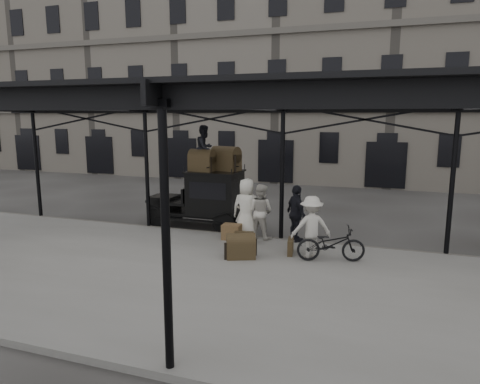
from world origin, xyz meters
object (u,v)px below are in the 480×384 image
(bicycle, at_px, (331,244))
(steamer_trunk_platform, at_px, (241,248))
(steamer_trunk_roof_near, at_px, (202,162))
(taxi, at_px, (207,196))
(porter_official, at_px, (296,214))
(porter_left, at_px, (244,213))

(bicycle, relative_size, steamer_trunk_platform, 2.30)
(steamer_trunk_roof_near, distance_m, steamer_trunk_platform, 4.43)
(taxi, relative_size, porter_official, 1.98)
(porter_left, height_order, bicycle, porter_left)
(steamer_trunk_platform, bearing_deg, porter_left, 83.13)
(steamer_trunk_roof_near, bearing_deg, porter_left, -20.08)
(taxi, distance_m, steamer_trunk_platform, 4.13)
(steamer_trunk_platform, bearing_deg, steamer_trunk_roof_near, 106.75)
(steamer_trunk_platform, bearing_deg, bicycle, -10.41)
(porter_left, xyz_separation_m, bicycle, (3.07, -1.57, -0.32))
(taxi, height_order, bicycle, taxi)
(bicycle, relative_size, steamer_trunk_roof_near, 2.08)
(steamer_trunk_roof_near, bearing_deg, steamer_trunk_platform, -44.96)
(bicycle, bearing_deg, porter_official, 23.75)
(porter_left, distance_m, steamer_trunk_roof_near, 2.60)
(bicycle, xyz_separation_m, steamer_trunk_roof_near, (-4.97, 2.48, 1.87))
(porter_left, bearing_deg, bicycle, 127.95)
(taxi, bearing_deg, porter_official, -17.82)
(porter_official, height_order, steamer_trunk_roof_near, steamer_trunk_roof_near)
(taxi, height_order, porter_left, taxi)
(steamer_trunk_roof_near, height_order, steamer_trunk_platform, steamer_trunk_roof_near)
(steamer_trunk_roof_near, bearing_deg, bicycle, -21.05)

